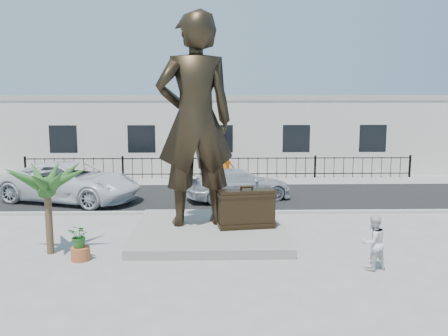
% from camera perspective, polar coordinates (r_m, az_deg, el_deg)
% --- Properties ---
extents(ground, '(100.00, 100.00, 0.00)m').
position_cam_1_polar(ground, '(16.17, 0.18, -9.20)').
color(ground, '#9E9991').
rests_on(ground, ground).
extents(street, '(40.00, 7.00, 0.01)m').
position_cam_1_polar(street, '(23.89, -0.35, -3.19)').
color(street, black).
rests_on(street, ground).
extents(curb, '(40.00, 0.25, 0.12)m').
position_cam_1_polar(curb, '(20.47, -0.17, -5.10)').
color(curb, '#A5A399').
rests_on(curb, ground).
extents(far_sidewalk, '(40.00, 2.50, 0.02)m').
position_cam_1_polar(far_sidewalk, '(27.81, -0.50, -1.44)').
color(far_sidewalk, '#9E9991').
rests_on(far_sidewalk, ground).
extents(plinth, '(5.20, 5.20, 0.30)m').
position_cam_1_polar(plinth, '(17.55, -1.60, -7.21)').
color(plinth, gray).
rests_on(plinth, ground).
extents(fence, '(22.00, 0.10, 1.20)m').
position_cam_1_polar(fence, '(28.50, -0.53, 0.02)').
color(fence, black).
rests_on(fence, ground).
extents(building, '(28.00, 7.00, 4.40)m').
position_cam_1_polar(building, '(32.48, -0.65, 3.97)').
color(building, silver).
rests_on(building, ground).
extents(statue, '(2.98, 2.25, 7.36)m').
position_cam_1_polar(statue, '(17.34, -3.33, 5.44)').
color(statue, black).
rests_on(statue, plinth).
extents(suitcase, '(1.97, 0.89, 1.34)m').
position_cam_1_polar(suitcase, '(17.26, 2.59, -4.68)').
color(suitcase, black).
rests_on(suitcase, plinth).
extents(tourist, '(0.94, 0.84, 1.59)m').
position_cam_1_polar(tourist, '(14.75, 16.69, -8.15)').
color(tourist, silver).
rests_on(tourist, ground).
extents(car_white, '(6.97, 4.88, 1.77)m').
position_cam_1_polar(car_white, '(23.64, -17.07, -1.53)').
color(car_white, silver).
rests_on(car_white, street).
extents(car_silver, '(5.22, 3.24, 1.41)m').
position_cam_1_polar(car_silver, '(22.95, 1.68, -1.89)').
color(car_silver, '#ADB0B2').
rests_on(car_silver, street).
extents(worker, '(1.19, 0.99, 1.61)m').
position_cam_1_polar(worker, '(27.85, 0.32, 0.27)').
color(worker, orange).
rests_on(worker, far_sidewalk).
extents(palm_tree, '(1.80, 1.80, 3.20)m').
position_cam_1_polar(palm_tree, '(16.62, -19.19, -9.20)').
color(palm_tree, '#254C1B').
rests_on(palm_tree, ground).
extents(planter, '(0.56, 0.56, 0.40)m').
position_cam_1_polar(planter, '(15.66, -16.08, -9.40)').
color(planter, '#A9532C').
rests_on(planter, ground).
extents(shrub, '(0.79, 0.74, 0.70)m').
position_cam_1_polar(shrub, '(15.50, -16.17, -7.47)').
color(shrub, '#246220').
rests_on(shrub, planter).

